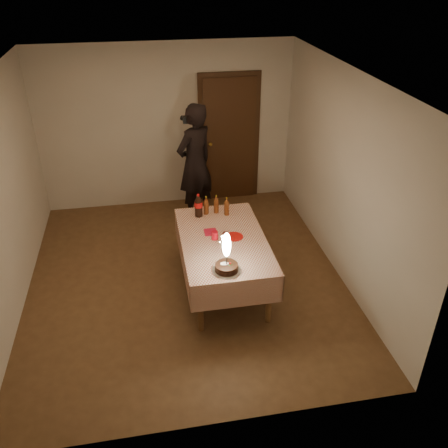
{
  "coord_description": "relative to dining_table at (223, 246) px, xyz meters",
  "views": [
    {
      "loc": [
        -0.41,
        -5.03,
        3.74
      ],
      "look_at": [
        0.45,
        -0.31,
        0.95
      ],
      "focal_mm": 38.0,
      "sensor_mm": 36.0,
      "label": 1
    }
  ],
  "objects": [
    {
      "name": "photographer",
      "position": [
        -0.1,
        1.85,
        0.31
      ],
      "size": [
        0.81,
        0.76,
        1.85
      ],
      "color": "black",
      "rests_on": "ground"
    },
    {
      "name": "clear_cup",
      "position": [
        0.03,
        -0.01,
        0.14
      ],
      "size": [
        0.07,
        0.07,
        0.09
      ],
      "primitive_type": "cylinder",
      "color": "white",
      "rests_on": "dining_table"
    },
    {
      "name": "napkin_stack",
      "position": [
        -0.13,
        0.17,
        0.11
      ],
      "size": [
        0.15,
        0.15,
        0.02
      ],
      "primitive_type": "cube",
      "color": "#B8152F",
      "rests_on": "dining_table"
    },
    {
      "name": "room_shell",
      "position": [
        -0.41,
        0.34,
        1.04
      ],
      "size": [
        4.04,
        4.54,
        2.62
      ],
      "color": "beige",
      "rests_on": "ground"
    },
    {
      "name": "amber_bottle_right",
      "position": [
        0.15,
        0.58,
        0.22
      ],
      "size": [
        0.06,
        0.06,
        0.26
      ],
      "color": "#5E2A10",
      "rests_on": "dining_table"
    },
    {
      "name": "amber_bottle_left",
      "position": [
        -0.11,
        0.66,
        0.22
      ],
      "size": [
        0.06,
        0.06,
        0.26
      ],
      "color": "#5E2A10",
      "rests_on": "dining_table"
    },
    {
      "name": "cola_bottle",
      "position": [
        -0.21,
        0.61,
        0.25
      ],
      "size": [
        0.1,
        0.1,
        0.32
      ],
      "color": "black",
      "rests_on": "dining_table"
    },
    {
      "name": "birthday_cake",
      "position": [
        -0.08,
        -0.65,
        0.23
      ],
      "size": [
        0.32,
        0.32,
        0.48
      ],
      "color": "white",
      "rests_on": "dining_table"
    },
    {
      "name": "ground",
      "position": [
        -0.45,
        0.26,
        -0.62
      ],
      "size": [
        4.0,
        4.5,
        0.01
      ],
      "primitive_type": "cube",
      "color": "brown",
      "rests_on": "ground"
    },
    {
      "name": "red_cup",
      "position": [
        -0.1,
        0.02,
        0.15
      ],
      "size": [
        0.08,
        0.08,
        0.1
      ],
      "primitive_type": "cylinder",
      "color": "red",
      "rests_on": "dining_table"
    },
    {
      "name": "amber_bottle_mid",
      "position": [
        0.03,
        0.67,
        0.22
      ],
      "size": [
        0.06,
        0.06,
        0.26
      ],
      "color": "#5E2A10",
      "rests_on": "dining_table"
    },
    {
      "name": "red_plate",
      "position": [
        0.14,
        0.02,
        0.1
      ],
      "size": [
        0.22,
        0.22,
        0.01
      ],
      "primitive_type": "cylinder",
      "color": "#B7110C",
      "rests_on": "dining_table"
    },
    {
      "name": "dining_table",
      "position": [
        0.0,
        0.0,
        0.0
      ],
      "size": [
        1.02,
        1.72,
        0.71
      ],
      "color": "brown",
      "rests_on": "ground"
    }
  ]
}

